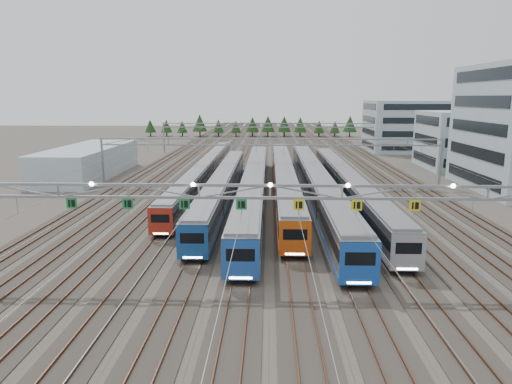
{
  "coord_description": "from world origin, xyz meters",
  "views": [
    {
      "loc": [
        -0.07,
        -34.87,
        14.57
      ],
      "look_at": [
        -1.64,
        18.05,
        3.5
      ],
      "focal_mm": 32.0,
      "sensor_mm": 36.0,
      "label": 1
    }
  ],
  "objects_px": {
    "train_a": "(206,170)",
    "depot_bldg_mid": "(460,140)",
    "train_b": "(223,185)",
    "gantry_mid": "(270,148)",
    "depot_bldg_north": "(409,126)",
    "train_e": "(315,182)",
    "train_c": "(254,183)",
    "train_f": "(346,183)",
    "gantry_far": "(270,129)",
    "train_d": "(284,176)",
    "gantry_near": "(270,195)",
    "west_shed": "(88,161)"
  },
  "relations": [
    {
      "from": "train_a",
      "to": "train_f",
      "type": "xyz_separation_m",
      "value": [
        22.5,
        -13.19,
        0.17
      ]
    },
    {
      "from": "train_c",
      "to": "train_f",
      "type": "distance_m",
      "value": 13.52
    },
    {
      "from": "train_c",
      "to": "train_e",
      "type": "relative_size",
      "value": 0.94
    },
    {
      "from": "train_f",
      "to": "depot_bldg_north",
      "type": "height_order",
      "value": "depot_bldg_north"
    },
    {
      "from": "train_b",
      "to": "west_shed",
      "type": "relative_size",
      "value": 1.79
    },
    {
      "from": "train_f",
      "to": "train_c",
      "type": "bearing_deg",
      "value": -177.26
    },
    {
      "from": "train_a",
      "to": "gantry_near",
      "type": "relative_size",
      "value": 1.22
    },
    {
      "from": "gantry_mid",
      "to": "depot_bldg_north",
      "type": "distance_m",
      "value": 64.13
    },
    {
      "from": "depot_bldg_north",
      "to": "train_e",
      "type": "bearing_deg",
      "value": -117.51
    },
    {
      "from": "train_c",
      "to": "train_f",
      "type": "relative_size",
      "value": 1.06
    },
    {
      "from": "train_e",
      "to": "gantry_near",
      "type": "xyz_separation_m",
      "value": [
        -6.8,
        -31.81,
        4.82
      ]
    },
    {
      "from": "train_b",
      "to": "gantry_far",
      "type": "relative_size",
      "value": 0.95
    },
    {
      "from": "depot_bldg_mid",
      "to": "depot_bldg_north",
      "type": "relative_size",
      "value": 0.73
    },
    {
      "from": "train_b",
      "to": "depot_bldg_north",
      "type": "distance_m",
      "value": 76.68
    },
    {
      "from": "gantry_mid",
      "to": "train_f",
      "type": "bearing_deg",
      "value": -38.15
    },
    {
      "from": "train_b",
      "to": "west_shed",
      "type": "height_order",
      "value": "west_shed"
    },
    {
      "from": "train_b",
      "to": "gantry_far",
      "type": "bearing_deg",
      "value": 83.06
    },
    {
      "from": "train_b",
      "to": "train_f",
      "type": "xyz_separation_m",
      "value": [
        18.0,
        1.6,
        0.01
      ]
    },
    {
      "from": "train_a",
      "to": "train_b",
      "type": "height_order",
      "value": "train_b"
    },
    {
      "from": "train_a",
      "to": "west_shed",
      "type": "relative_size",
      "value": 2.3
    },
    {
      "from": "train_d",
      "to": "gantry_mid",
      "type": "distance_m",
      "value": 5.77
    },
    {
      "from": "gantry_mid",
      "to": "west_shed",
      "type": "relative_size",
      "value": 1.88
    },
    {
      "from": "train_e",
      "to": "gantry_near",
      "type": "bearing_deg",
      "value": -102.06
    },
    {
      "from": "train_f",
      "to": "gantry_far",
      "type": "distance_m",
      "value": 55.16
    },
    {
      "from": "train_a",
      "to": "gantry_near",
      "type": "xyz_separation_m",
      "value": [
        11.2,
        -44.47,
        5.14
      ]
    },
    {
      "from": "gantry_far",
      "to": "west_shed",
      "type": "distance_m",
      "value": 49.78
    },
    {
      "from": "train_a",
      "to": "depot_bldg_north",
      "type": "distance_m",
      "value": 68.46
    },
    {
      "from": "train_f",
      "to": "gantry_mid",
      "type": "distance_m",
      "value": 14.93
    },
    {
      "from": "train_d",
      "to": "train_f",
      "type": "height_order",
      "value": "train_d"
    },
    {
      "from": "gantry_near",
      "to": "train_a",
      "type": "bearing_deg",
      "value": 104.14
    },
    {
      "from": "train_c",
      "to": "train_d",
      "type": "distance_m",
      "value": 7.69
    },
    {
      "from": "train_a",
      "to": "gantry_far",
      "type": "height_order",
      "value": "gantry_far"
    },
    {
      "from": "train_d",
      "to": "west_shed",
      "type": "relative_size",
      "value": 2.19
    },
    {
      "from": "train_b",
      "to": "train_e",
      "type": "distance_m",
      "value": 13.67
    },
    {
      "from": "train_b",
      "to": "train_f",
      "type": "bearing_deg",
      "value": 5.08
    },
    {
      "from": "train_c",
      "to": "train_d",
      "type": "bearing_deg",
      "value": 54.21
    },
    {
      "from": "train_a",
      "to": "depot_bldg_mid",
      "type": "relative_size",
      "value": 4.3
    },
    {
      "from": "train_a",
      "to": "depot_bldg_north",
      "type": "bearing_deg",
      "value": 43.86
    },
    {
      "from": "train_e",
      "to": "train_f",
      "type": "distance_m",
      "value": 4.53
    },
    {
      "from": "train_a",
      "to": "train_c",
      "type": "relative_size",
      "value": 1.07
    },
    {
      "from": "train_e",
      "to": "depot_bldg_north",
      "type": "relative_size",
      "value": 3.11
    },
    {
      "from": "train_b",
      "to": "gantry_mid",
      "type": "bearing_deg",
      "value": 57.11
    },
    {
      "from": "train_c",
      "to": "west_shed",
      "type": "xyz_separation_m",
      "value": [
        -31.79,
        18.34,
        0.49
      ]
    },
    {
      "from": "train_d",
      "to": "gantry_far",
      "type": "xyz_separation_m",
      "value": [
        -2.25,
        48.24,
        4.21
      ]
    },
    {
      "from": "train_a",
      "to": "depot_bldg_north",
      "type": "xyz_separation_m",
      "value": [
        49.23,
        47.32,
        4.85
      ]
    },
    {
      "from": "gantry_mid",
      "to": "gantry_far",
      "type": "bearing_deg",
      "value": 90.0
    },
    {
      "from": "depot_bldg_north",
      "to": "train_c",
      "type": "bearing_deg",
      "value": -123.34
    },
    {
      "from": "train_d",
      "to": "west_shed",
      "type": "bearing_deg",
      "value": 161.56
    },
    {
      "from": "train_b",
      "to": "gantry_far",
      "type": "distance_m",
      "value": 56.01
    },
    {
      "from": "depot_bldg_mid",
      "to": "west_shed",
      "type": "xyz_separation_m",
      "value": [
        -73.12,
        -11.47,
        -3.12
      ]
    }
  ]
}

